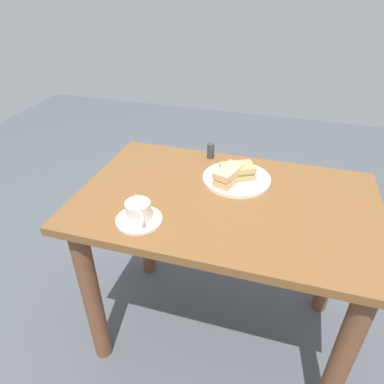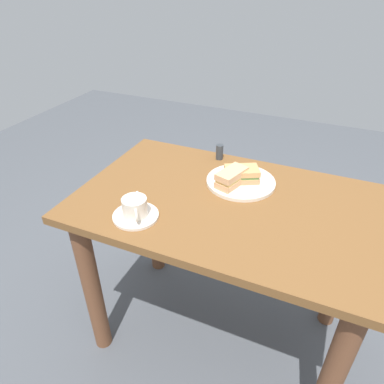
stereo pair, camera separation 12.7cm
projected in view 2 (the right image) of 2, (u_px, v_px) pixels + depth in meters
The scene contains 9 objects.
ground_plane at pixel (218, 330), 1.70m from camera, with size 6.00×6.00×0.00m, color #4C5056.
dining_table at pixel (224, 235), 1.37m from camera, with size 1.11×0.70×0.77m.
sandwich_plate at pixel (241, 182), 1.38m from camera, with size 0.27×0.27×0.01m, color silver.
sandwich_front at pixel (242, 174), 1.36m from camera, with size 0.15×0.13×0.05m.
sandwich_back at pixel (232, 177), 1.33m from camera, with size 0.11×0.15×0.06m.
coffee_saucer at pixel (136, 216), 1.19m from camera, with size 0.16×0.16×0.01m, color silver.
coffee_cup at pixel (135, 207), 1.17m from camera, with size 0.09×0.10×0.07m.
spoon at pixel (137, 201), 1.25m from camera, with size 0.06×0.09×0.01m.
salt_shaker at pixel (220, 152), 1.53m from camera, with size 0.03×0.03×0.07m, color #33383D.
Camera 2 is at (0.30, -1.02, 1.50)m, focal length 32.41 mm.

